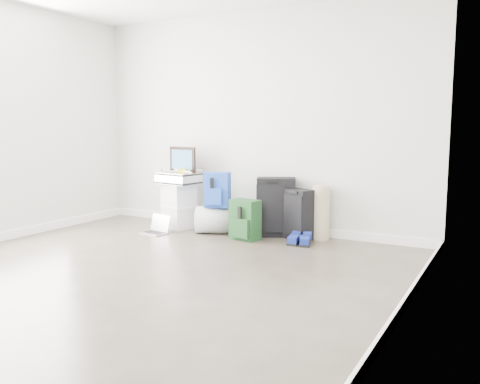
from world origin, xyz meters
The scene contains 14 objects.
ground centered at (0.00, 0.00, 0.00)m, with size 5.00×5.00×0.00m, color #383029.
room_envelope centered at (0.00, 0.02, 1.72)m, with size 4.52×5.02×2.71m.
boxes_stack centered at (-0.91, 2.12, 0.29)m, with size 0.49×0.44×0.57m.
briefcase centered at (-0.91, 2.12, 0.64)m, with size 0.49×0.36×0.14m, color #B2B2B7.
painting centered at (-0.91, 2.22, 0.88)m, with size 0.43×0.09×0.32m.
drone centered at (-0.83, 2.10, 0.74)m, with size 0.49×0.49×0.05m.
duffel_bag centered at (-0.28, 2.07, 0.17)m, with size 0.33×0.33×0.53m, color gray.
blue_backpack centered at (-0.28, 2.03, 0.53)m, with size 0.34×0.29×0.42m.
large_suitcase centered at (0.39, 2.28, 0.35)m, with size 0.52×0.44×0.70m.
green_backpack centered at (0.16, 1.91, 0.22)m, with size 0.36×0.29×0.46m.
carry_on centered at (0.67, 2.24, 0.29)m, with size 0.42×0.35×0.58m.
shoes centered at (0.81, 2.00, 0.05)m, with size 0.31×0.30×0.09m.
rolled_rug centered at (0.92, 2.36, 0.31)m, with size 0.20×0.20×0.62m, color tan.
laptop centered at (-0.95, 1.71, 0.05)m, with size 0.35×0.27×0.22m.
Camera 1 is at (2.88, -3.15, 1.31)m, focal length 38.00 mm.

